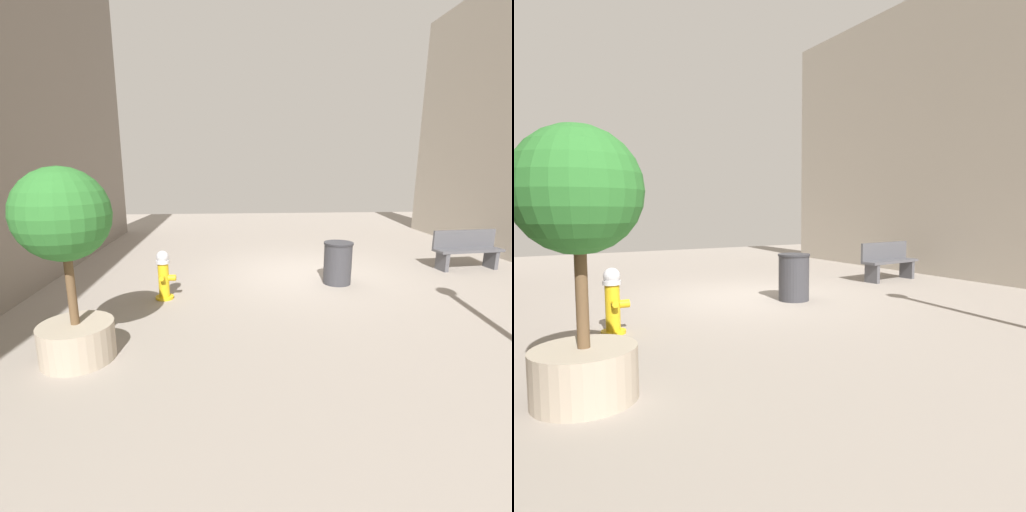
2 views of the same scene
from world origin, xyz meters
The scene contains 5 objects.
ground_plane centered at (0.00, 0.00, 0.00)m, with size 23.40×23.40×0.00m, color gray.
fire_hydrant centered at (3.03, 1.46, 0.47)m, with size 0.40×0.43×0.94m.
bench_near centered at (-4.06, -0.20, 0.50)m, with size 1.72×0.60×0.95m.
planter_tree centered at (3.80, 3.73, 1.54)m, with size 1.15×1.15×2.50m.
trash_bin centered at (-0.55, 0.75, 0.46)m, with size 0.62×0.62×0.91m.
Camera 1 is at (1.79, 8.43, 2.50)m, focal length 26.39 mm.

